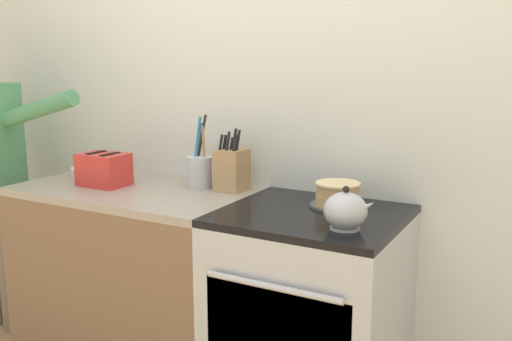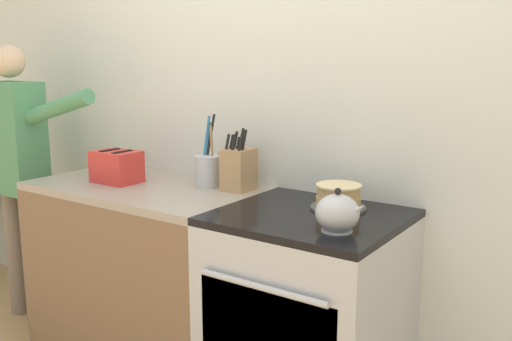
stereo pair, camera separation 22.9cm
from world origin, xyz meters
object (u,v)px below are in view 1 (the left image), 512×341
utensil_crock (199,170)px  toaster (104,169)px  layer_cake (338,195)px  tea_kettle (346,211)px  knife_block (232,169)px  stove_range (310,318)px  fruit_bowl (96,167)px

utensil_crock → toaster: bearing=-156.6°
layer_cake → tea_kettle: size_ratio=1.17×
toaster → utensil_crock: bearing=23.4°
knife_block → utensil_crock: bearing=-172.8°
toaster → stove_range: bearing=1.8°
tea_kettle → fruit_bowl: bearing=168.7°
layer_cake → fruit_bowl: bearing=179.0°
tea_kettle → toaster: 1.25m
knife_block → fruit_bowl: knife_block is taller
layer_cake → knife_block: 0.53m
stove_range → tea_kettle: tea_kettle is taller
fruit_bowl → toaster: toaster is taller
stove_range → tea_kettle: 0.57m
layer_cake → toaster: bearing=-171.8°
layer_cake → knife_block: size_ratio=0.79×
layer_cake → toaster: (-1.11, -0.16, 0.03)m
fruit_bowl → layer_cake: bearing=-1.0°
utensil_crock → toaster: 0.46m
fruit_bowl → toaster: (0.23, -0.18, 0.04)m
stove_range → fruit_bowl: 1.38m
stove_range → toaster: (-1.06, -0.03, 0.52)m
toaster → knife_block: bearing=19.0°
tea_kettle → utensil_crock: bearing=160.4°
tea_kettle → toaster: size_ratio=0.80×
stove_range → layer_cake: size_ratio=4.01×
knife_block → tea_kettle: bearing=-25.5°
stove_range → knife_block: bearing=160.0°
toaster → fruit_bowl: bearing=141.2°
layer_cake → tea_kettle: 0.31m
stove_range → tea_kettle: bearing=-37.1°
stove_range → tea_kettle: (0.19, -0.15, 0.51)m
utensil_crock → fruit_bowl: utensil_crock is taller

